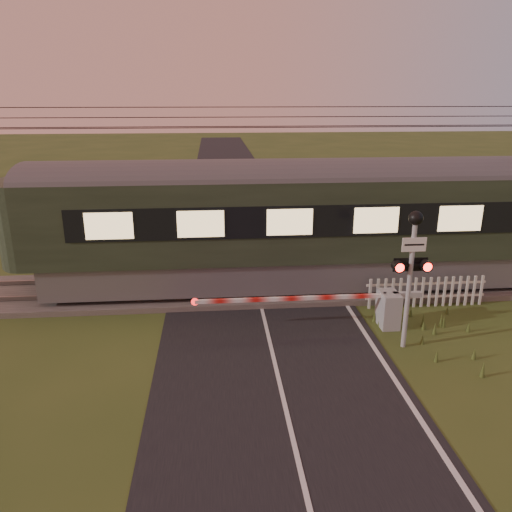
{
  "coord_description": "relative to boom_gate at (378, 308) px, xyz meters",
  "views": [
    {
      "loc": [
        -1.44,
        -9.56,
        6.49
      ],
      "look_at": [
        -0.33,
        3.2,
        2.31
      ],
      "focal_mm": 35.0,
      "sensor_mm": 36.0,
      "label": 1
    }
  ],
  "objects": [
    {
      "name": "picket_fence",
      "position": [
        1.99,
        1.24,
        -0.08
      ],
      "size": [
        3.89,
        0.08,
        1.0
      ],
      "color": "silver",
      "rests_on": "ground"
    },
    {
      "name": "overhead_wires",
      "position": [
        -3.23,
        3.14,
        5.14
      ],
      "size": [
        120.0,
        0.62,
        0.62
      ],
      "color": "black",
      "rests_on": "ground"
    },
    {
      "name": "crossing_signal",
      "position": [
        0.32,
        -1.28,
        1.98
      ],
      "size": [
        0.95,
        0.37,
        3.74
      ],
      "color": "gray",
      "rests_on": "ground"
    },
    {
      "name": "boom_gate",
      "position": [
        0.0,
        0.0,
        0.0
      ],
      "size": [
        6.63,
        0.8,
        1.07
      ],
      "color": "gray",
      "rests_on": "ground"
    },
    {
      "name": "road",
      "position": [
        -3.22,
        -3.59,
        -0.58
      ],
      "size": [
        6.0,
        140.0,
        0.03
      ],
      "color": "black",
      "rests_on": "ground"
    },
    {
      "name": "ground",
      "position": [
        -3.23,
        -3.36,
        -0.59
      ],
      "size": [
        160.0,
        160.0,
        0.0
      ],
      "primitive_type": "plane",
      "color": "#34481C",
      "rests_on": "ground"
    },
    {
      "name": "track_bed",
      "position": [
        -3.23,
        3.14,
        -0.52
      ],
      "size": [
        140.0,
        3.4,
        0.39
      ],
      "color": "#47423D",
      "rests_on": "ground"
    }
  ]
}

